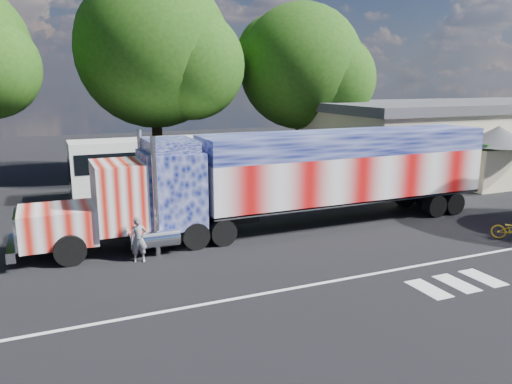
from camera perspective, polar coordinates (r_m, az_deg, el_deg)
name	(u,v)px	position (r m, az deg, el deg)	size (l,w,h in m)	color
ground	(286,255)	(19.72, 3.46, -7.16)	(100.00, 100.00, 0.00)	black
lane_markings	(382,283)	(17.60, 14.16, -10.02)	(30.00, 2.67, 0.01)	silver
semi_truck	(296,176)	(22.82, 4.57, 1.82)	(21.88, 3.46, 4.66)	black
coach_bus	(176,166)	(29.72, -9.18, 2.99)	(11.76, 2.74, 3.42)	silver
hall_building	(464,137)	(39.61, 22.71, 5.79)	(22.40, 12.80, 5.20)	beige
woman	(139,240)	(19.20, -13.25, -5.32)	(0.63, 0.41, 1.73)	slate
tree_n_mid	(156,51)	(35.01, -11.30, 15.53)	(10.77, 10.25, 13.76)	black
tree_ne_a	(303,67)	(37.56, 5.42, 14.00)	(9.49, 9.04, 12.17)	black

